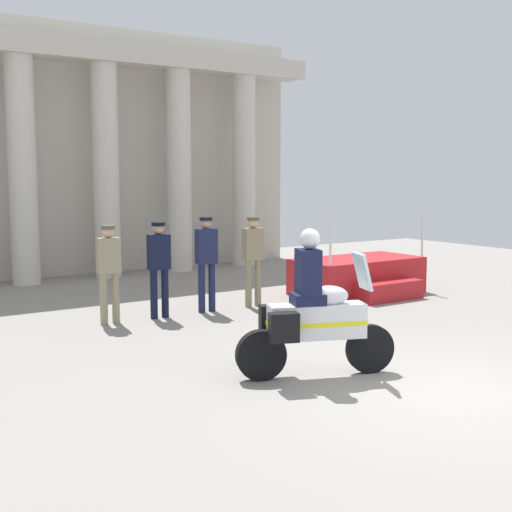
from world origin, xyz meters
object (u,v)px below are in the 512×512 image
at_px(reviewing_stand, 360,277).
at_px(officer_in_row_3, 253,254).
at_px(officer_in_row_1, 159,262).
at_px(officer_in_row_0, 109,266).
at_px(officer_in_row_2, 206,256).
at_px(motorcycle_with_rider, 311,316).

bearing_deg(reviewing_stand, officer_in_row_3, 177.72).
bearing_deg(reviewing_stand, officer_in_row_1, 178.23).
xyz_separation_m(officer_in_row_0, officer_in_row_3, (2.91, -0.08, 0.03)).
bearing_deg(reviewing_stand, officer_in_row_0, 178.06).
height_order(officer_in_row_0, officer_in_row_1, officer_in_row_1).
bearing_deg(officer_in_row_3, officer_in_row_1, 6.67).
distance_m(officer_in_row_0, officer_in_row_1, 0.92).
xyz_separation_m(reviewing_stand, officer_in_row_2, (-3.70, 0.15, 0.68)).
height_order(officer_in_row_1, motorcycle_with_rider, motorcycle_with_rider).
xyz_separation_m(officer_in_row_1, officer_in_row_3, (1.99, -0.04, 0.02)).
relative_size(reviewing_stand, officer_in_row_2, 1.55).
bearing_deg(officer_in_row_1, officer_in_row_3, -173.33).
distance_m(officer_in_row_0, officer_in_row_3, 2.91).
height_order(reviewing_stand, officer_in_row_0, officer_in_row_0).
bearing_deg(motorcycle_with_rider, officer_in_row_3, 86.66).
relative_size(reviewing_stand, officer_in_row_0, 1.62).
xyz_separation_m(officer_in_row_3, motorcycle_with_rider, (-1.98, -4.30, -0.24)).
relative_size(officer_in_row_1, motorcycle_with_rider, 0.86).
bearing_deg(officer_in_row_3, officer_in_row_0, 6.12).
xyz_separation_m(officer_in_row_2, officer_in_row_3, (1.01, -0.05, -0.02)).
xyz_separation_m(reviewing_stand, officer_in_row_3, (-2.69, 0.11, 0.66)).
bearing_deg(officer_in_row_1, officer_in_row_0, 4.94).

